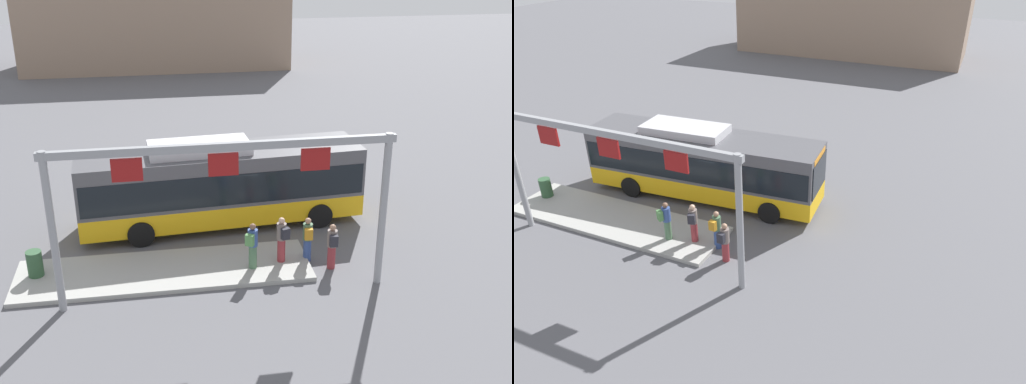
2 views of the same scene
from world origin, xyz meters
TOP-DOWN VIEW (x-y plane):
  - ground_plane at (0.00, 0.00)m, footprint 120.00×120.00m
  - platform_curb at (-2.39, -3.57)m, footprint 10.00×2.80m
  - bus_main at (-0.01, -0.00)m, footprint 11.12×3.28m
  - person_boarding at (3.32, -4.18)m, footprint 0.37×0.54m
  - person_waiting_near at (1.66, -3.69)m, footprint 0.46×0.59m
  - person_waiting_mid at (2.61, -3.55)m, footprint 0.38×0.55m
  - person_waiting_far at (0.58, -3.99)m, footprint 0.54×0.61m
  - platform_sign_gantry at (-0.49, -5.30)m, footprint 10.57×0.24m
  - station_building at (-1.87, 32.22)m, footprint 21.82×8.00m
  - trash_bin at (-6.66, -3.28)m, footprint 0.52×0.52m

SIDE VIEW (x-z plane):
  - ground_plane at x=0.00m, z-range 0.00..0.00m
  - platform_curb at x=-2.39m, z-range 0.00..0.16m
  - trash_bin at x=-6.66m, z-range 0.16..1.06m
  - person_boarding at x=3.32m, z-range 0.06..1.73m
  - person_waiting_mid at x=2.61m, z-range 0.06..1.73m
  - person_waiting_near at x=1.66m, z-range 0.22..1.89m
  - person_waiting_far at x=0.58m, z-range 0.22..1.89m
  - bus_main at x=-0.01m, z-range 0.08..3.54m
  - platform_sign_gantry at x=-0.49m, z-range 1.22..6.42m
  - station_building at x=-1.87m, z-range 0.00..7.73m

